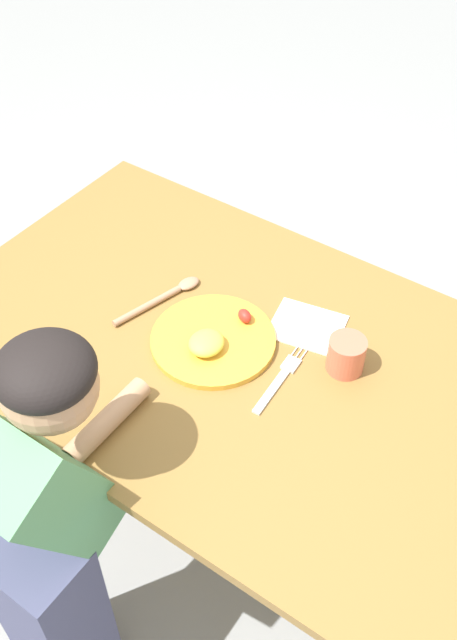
% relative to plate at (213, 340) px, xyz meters
% --- Properties ---
extents(ground_plane, '(8.00, 8.00, 0.00)m').
position_rel_plate_xyz_m(ground_plane, '(0.04, 0.01, -0.70)').
color(ground_plane, gray).
extents(dining_table, '(1.31, 0.83, 0.69)m').
position_rel_plate_xyz_m(dining_table, '(0.04, 0.01, -0.12)').
color(dining_table, olive).
rests_on(dining_table, ground_plane).
extents(plate, '(0.27, 0.27, 0.05)m').
position_rel_plate_xyz_m(plate, '(0.00, 0.00, 0.00)').
color(plate, gold).
rests_on(plate, dining_table).
extents(fork, '(0.03, 0.20, 0.01)m').
position_rel_plate_xyz_m(fork, '(0.17, -0.01, -0.01)').
color(fork, silver).
rests_on(fork, dining_table).
extents(spoon, '(0.09, 0.23, 0.02)m').
position_rel_plate_xyz_m(spoon, '(-0.17, 0.05, -0.00)').
color(spoon, tan).
rests_on(spoon, dining_table).
extents(drinking_cup, '(0.08, 0.08, 0.08)m').
position_rel_plate_xyz_m(drinking_cup, '(0.26, 0.10, 0.03)').
color(drinking_cup, '#E26A4F').
rests_on(drinking_cup, dining_table).
extents(person, '(0.19, 0.42, 1.00)m').
position_rel_plate_xyz_m(person, '(-0.04, -0.48, -0.16)').
color(person, '#444768').
rests_on(person, ground_plane).
extents(napkin, '(0.18, 0.16, 0.00)m').
position_rel_plate_xyz_m(napkin, '(0.14, 0.16, -0.01)').
color(napkin, white).
rests_on(napkin, dining_table).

